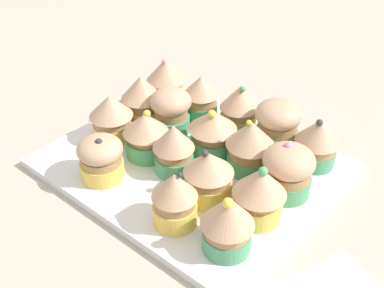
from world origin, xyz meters
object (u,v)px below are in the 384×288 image
Objects in this scene: cupcake_2 at (241,109)px; cupcake_8 at (171,110)px; cupcake_10 at (259,192)px; cupcake_16 at (175,198)px; baking_tray at (192,165)px; cupcake_5 at (288,170)px; cupcake_6 at (250,145)px; cupcake_11 at (208,175)px; cupcake_12 at (174,148)px; cupcake_3 at (201,97)px; cupcake_4 at (166,80)px; cupcake_15 at (228,222)px; cupcake_17 at (101,158)px; cupcake_14 at (111,116)px; cupcake_13 at (146,134)px; cupcake_1 at (278,124)px; cupcake_7 at (213,130)px; cupcake_9 at (142,98)px; cupcake_0 at (317,141)px.

cupcake_8 is at bearing 40.92° from cupcake_2.
cupcake_10 is 1.03× the size of cupcake_16.
cupcake_8 is at bearing -27.79° from baking_tray.
cupcake_5 is 0.94× the size of cupcake_6.
cupcake_11 is 0.98× the size of cupcake_12.
cupcake_3 is 0.94× the size of cupcake_6.
cupcake_11 is (-19.90, 13.86, -0.47)cm from cupcake_4.
cupcake_11 is at bearing -37.76° from cupcake_15.
cupcake_15 is 1.23× the size of cupcake_17.
cupcake_14 is (25.82, 5.86, 0.15)cm from cupcake_5.
cupcake_17 is (6.35, 7.05, -0.63)cm from cupcake_12.
cupcake_12 is 1.04× the size of cupcake_14.
baking_tray is 5.31cm from cupcake_12.
cupcake_13 is 1.01× the size of cupcake_14.
cupcake_13 is at bearing -19.49° from cupcake_15.
cupcake_3 is at bearing -56.58° from baking_tray.
cupcake_6 is 14.15cm from cupcake_8.
cupcake_8 is 21.47cm from cupcake_10.
cupcake_3 is 13.98cm from cupcake_14.
cupcake_12 is (0.61, 2.99, 4.35)cm from baking_tray.
cupcake_2 is at bearing -115.61° from cupcake_13.
cupcake_3 is at bearing -33.36° from cupcake_10.
cupcake_3 reaches higher than cupcake_1.
cupcake_4 is 1.22× the size of cupcake_17.
cupcake_3 is 5.64cm from cupcake_8.
cupcake_6 is 14.63cm from cupcake_15.
cupcake_5 is at bearing 129.24° from cupcake_1.
cupcake_13 reaches higher than baking_tray.
cupcake_13 is at bearing 64.39° from cupcake_2.
cupcake_8 is (7.98, -0.20, 0.06)cm from cupcake_7.
cupcake_13 is at bearing 44.26° from cupcake_7.
cupcake_5 is at bearing -134.53° from cupcake_11.
cupcake_13 is at bearing -97.79° from cupcake_17.
cupcake_9 is 13.67cm from cupcake_12.
cupcake_13 is at bearing 27.04° from cupcake_6.
cupcake_14 reaches higher than baking_tray.
cupcake_9 is at bearing -41.61° from cupcake_13.
cupcake_16 is at bearing 104.94° from cupcake_2.
cupcake_14 is at bearing 35.29° from cupcake_1.
cupcake_6 is 1.03× the size of cupcake_9.
cupcake_0 is 21.38cm from cupcake_8.
cupcake_13 is 6.80cm from cupcake_14.
cupcake_2 reaches higher than cupcake_0.
cupcake_9 is at bearing -26.32° from cupcake_15.
cupcake_1 is at bearing -117.76° from cupcake_12.
cupcake_5 is at bearing 161.39° from cupcake_3.
baking_tray is 13.78cm from cupcake_14.
cupcake_5 is at bearing 177.29° from cupcake_8.
baking_tray is 4.71× the size of cupcake_4.
cupcake_14 is (19.54, 6.72, -0.28)cm from cupcake_6.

